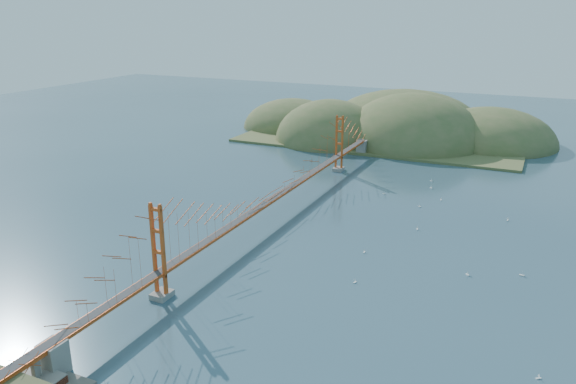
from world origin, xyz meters
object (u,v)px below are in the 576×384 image
at_px(sailboat_0, 364,252).
at_px(sailboat_2, 522,275).
at_px(fort, 43,380).
at_px(bridge, 275,175).
at_px(sailboat_1, 417,229).

bearing_deg(sailboat_0, sailboat_2, 4.50).
bearing_deg(fort, sailboat_0, 66.74).
relative_size(bridge, fort, 25.51).
distance_m(bridge, sailboat_2, 39.10).
bearing_deg(fort, bridge, 90.48).
relative_size(fort, sailboat_1, 5.51).
bearing_deg(fort, sailboat_2, 47.99).
relative_size(fort, sailboat_0, 5.99).
distance_m(bridge, sailboat_1, 23.75).
xyz_separation_m(bridge, sailboat_2, (37.98, -6.25, -6.85)).
height_order(sailboat_0, sailboat_1, sailboat_1).
bearing_deg(sailboat_1, bridge, -170.30).
xyz_separation_m(sailboat_2, sailboat_1, (-15.58, 10.08, -0.01)).
height_order(fort, sailboat_0, fort).
distance_m(sailboat_0, sailboat_1, 12.62).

